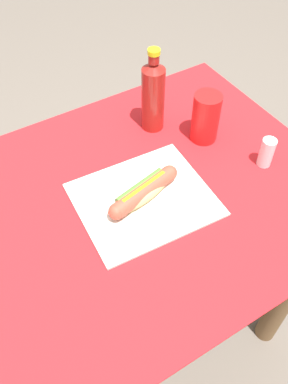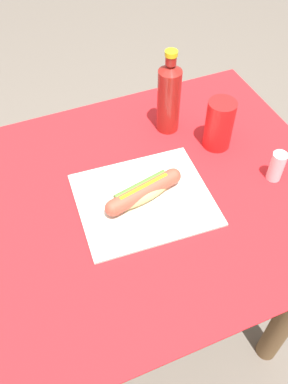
{
  "view_description": "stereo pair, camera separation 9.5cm",
  "coord_description": "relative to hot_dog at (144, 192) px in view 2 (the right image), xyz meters",
  "views": [
    {
      "loc": [
        -0.24,
        -0.55,
        1.5
      ],
      "look_at": [
        0.08,
        -0.02,
        0.78
      ],
      "focal_mm": 38.34,
      "sensor_mm": 36.0,
      "label": 1
    },
    {
      "loc": [
        -0.16,
        -0.59,
        1.5
      ],
      "look_at": [
        0.08,
        -0.02,
        0.78
      ],
      "focal_mm": 38.34,
      "sensor_mm": 36.0,
      "label": 2
    }
  ],
  "objects": [
    {
      "name": "salt_shaker",
      "position": [
        0.33,
        -0.06,
        0.01
      ],
      "size": [
        0.04,
        0.04,
        0.08
      ],
      "primitive_type": "cylinder",
      "color": "silver",
      "rests_on": "dining_table"
    },
    {
      "name": "dining_table",
      "position": [
        -0.08,
        0.02,
        -0.18
      ],
      "size": [
        1.12,
        0.77,
        0.75
      ],
      "color": "brown",
      "rests_on": "ground"
    },
    {
      "name": "drinking_cup",
      "position": [
        0.25,
        0.11,
        0.04
      ],
      "size": [
        0.07,
        0.07,
        0.14
      ],
      "primitive_type": "cylinder",
      "color": "red",
      "rests_on": "dining_table"
    },
    {
      "name": "hot_dog",
      "position": [
        0.0,
        0.0,
        0.0
      ],
      "size": [
        0.21,
        0.08,
        0.05
      ],
      "color": "#E5BC75",
      "rests_on": "paper_wrapper"
    },
    {
      "name": "paper_wrapper",
      "position": [
        0.0,
        -0.0,
        -0.03
      ],
      "size": [
        0.33,
        0.29,
        0.01
      ],
      "primitive_type": "cube",
      "rotation": [
        0.0,
        0.0,
        -0.06
      ],
      "color": "silver",
      "rests_on": "dining_table"
    },
    {
      "name": "ground_plane",
      "position": [
        -0.08,
        0.02,
        -0.78
      ],
      "size": [
        6.0,
        6.0,
        0.0
      ],
      "primitive_type": "plane",
      "color": "#6B6056",
      "rests_on": "ground"
    },
    {
      "name": "soda_bottle",
      "position": [
        0.16,
        0.22,
        0.07
      ],
      "size": [
        0.06,
        0.06,
        0.24
      ],
      "color": "maroon",
      "rests_on": "dining_table"
    }
  ]
}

